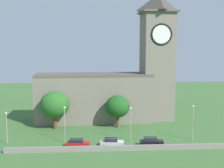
{
  "coord_description": "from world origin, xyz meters",
  "views": [
    {
      "loc": [
        -4.6,
        -60.68,
        20.19
      ],
      "look_at": [
        -0.02,
        9.77,
        11.74
      ],
      "focal_mm": 49.8,
      "sensor_mm": 36.0,
      "label": 1
    }
  ],
  "objects_px": {
    "tree_churchyard": "(55,105)",
    "car_black": "(151,142)",
    "streetlamp_west_end": "(6,123)",
    "streetlamp_west_mid": "(65,119)",
    "streetlamp_central": "(131,119)",
    "church": "(116,83)",
    "streetlamp_east_mid": "(193,117)",
    "car_red": "(77,143)",
    "car_silver": "(112,142)",
    "tree_riverside_west": "(117,106)"
  },
  "relations": [
    {
      "from": "streetlamp_west_end",
      "to": "streetlamp_central",
      "type": "height_order",
      "value": "streetlamp_central"
    },
    {
      "from": "streetlamp_west_mid",
      "to": "tree_churchyard",
      "type": "xyz_separation_m",
      "value": [
        -3.38,
        11.58,
        0.91
      ]
    },
    {
      "from": "car_black",
      "to": "tree_churchyard",
      "type": "distance_m",
      "value": 26.61
    },
    {
      "from": "car_red",
      "to": "streetlamp_west_end",
      "type": "xyz_separation_m",
      "value": [
        -14.73,
        3.0,
        3.72
      ]
    },
    {
      "from": "car_black",
      "to": "tree_churchyard",
      "type": "height_order",
      "value": "tree_churchyard"
    },
    {
      "from": "streetlamp_central",
      "to": "streetlamp_east_mid",
      "type": "bearing_deg",
      "value": -0.92
    },
    {
      "from": "tree_churchyard",
      "to": "car_black",
      "type": "bearing_deg",
      "value": -35.79
    },
    {
      "from": "car_red",
      "to": "tree_riverside_west",
      "type": "distance_m",
      "value": 18.51
    },
    {
      "from": "streetlamp_west_mid",
      "to": "tree_churchyard",
      "type": "height_order",
      "value": "tree_churchyard"
    },
    {
      "from": "streetlamp_east_mid",
      "to": "tree_churchyard",
      "type": "bearing_deg",
      "value": 158.99
    },
    {
      "from": "car_black",
      "to": "tree_riverside_west",
      "type": "distance_m",
      "value": 17.24
    },
    {
      "from": "car_red",
      "to": "streetlamp_central",
      "type": "relative_size",
      "value": 0.66
    },
    {
      "from": "car_black",
      "to": "streetlamp_east_mid",
      "type": "height_order",
      "value": "streetlamp_east_mid"
    },
    {
      "from": "tree_riverside_west",
      "to": "tree_churchyard",
      "type": "height_order",
      "value": "tree_churchyard"
    },
    {
      "from": "streetlamp_west_end",
      "to": "car_red",
      "type": "bearing_deg",
      "value": -11.52
    },
    {
      "from": "car_red",
      "to": "tree_churchyard",
      "type": "distance_m",
      "value": 16.92
    },
    {
      "from": "car_red",
      "to": "car_silver",
      "type": "bearing_deg",
      "value": 0.15
    },
    {
      "from": "car_black",
      "to": "streetlamp_west_end",
      "type": "height_order",
      "value": "streetlamp_west_end"
    },
    {
      "from": "car_silver",
      "to": "car_black",
      "type": "distance_m",
      "value": 8.08
    },
    {
      "from": "car_black",
      "to": "tree_churchyard",
      "type": "xyz_separation_m",
      "value": [
        -21.19,
        15.28,
        5.06
      ]
    },
    {
      "from": "streetlamp_west_end",
      "to": "streetlamp_west_mid",
      "type": "bearing_deg",
      "value": 1.52
    },
    {
      "from": "streetlamp_west_end",
      "to": "tree_riverside_west",
      "type": "xyz_separation_m",
      "value": [
        24.13,
        12.32,
        0.71
      ]
    },
    {
      "from": "streetlamp_west_end",
      "to": "streetlamp_central",
      "type": "distance_m",
      "value": 25.96
    },
    {
      "from": "streetlamp_central",
      "to": "streetlamp_east_mid",
      "type": "relative_size",
      "value": 0.95
    },
    {
      "from": "church",
      "to": "streetlamp_central",
      "type": "bearing_deg",
      "value": -85.6
    },
    {
      "from": "tree_churchyard",
      "to": "streetlamp_west_mid",
      "type": "bearing_deg",
      "value": -73.74
    },
    {
      "from": "church",
      "to": "car_black",
      "type": "bearing_deg",
      "value": -77.33
    },
    {
      "from": "streetlamp_west_mid",
      "to": "streetlamp_east_mid",
      "type": "distance_m",
      "value": 27.48
    },
    {
      "from": "streetlamp_west_mid",
      "to": "streetlamp_east_mid",
      "type": "relative_size",
      "value": 1.0
    },
    {
      "from": "church",
      "to": "car_black",
      "type": "relative_size",
      "value": 8.05
    },
    {
      "from": "car_red",
      "to": "car_black",
      "type": "relative_size",
      "value": 1.02
    },
    {
      "from": "tree_riverside_west",
      "to": "car_black",
      "type": "bearing_deg",
      "value": -70.23
    },
    {
      "from": "church",
      "to": "tree_riverside_west",
      "type": "xyz_separation_m",
      "value": [
        -0.26,
        -8.25,
        -5.03
      ]
    },
    {
      "from": "streetlamp_west_end",
      "to": "streetlamp_west_mid",
      "type": "distance_m",
      "value": 11.97
    },
    {
      "from": "church",
      "to": "car_red",
      "type": "distance_m",
      "value": 27.16
    },
    {
      "from": "car_red",
      "to": "streetlamp_west_mid",
      "type": "distance_m",
      "value": 6.05
    },
    {
      "from": "car_red",
      "to": "streetlamp_central",
      "type": "distance_m",
      "value": 12.36
    },
    {
      "from": "car_silver",
      "to": "streetlamp_west_mid",
      "type": "height_order",
      "value": "streetlamp_west_mid"
    },
    {
      "from": "streetlamp_central",
      "to": "tree_riverside_west",
      "type": "height_order",
      "value": "tree_riverside_west"
    },
    {
      "from": "streetlamp_central",
      "to": "car_black",
      "type": "bearing_deg",
      "value": -43.67
    },
    {
      "from": "streetlamp_east_mid",
      "to": "tree_riverside_west",
      "type": "xyz_separation_m",
      "value": [
        -15.31,
        12.27,
        0.19
      ]
    },
    {
      "from": "streetlamp_west_end",
      "to": "tree_churchyard",
      "type": "distance_m",
      "value": 14.74
    },
    {
      "from": "church",
      "to": "car_silver",
      "type": "relative_size",
      "value": 7.9
    },
    {
      "from": "streetlamp_west_mid",
      "to": "streetlamp_central",
      "type": "bearing_deg",
      "value": -0.22
    },
    {
      "from": "church",
      "to": "tree_riverside_west",
      "type": "height_order",
      "value": "church"
    },
    {
      "from": "church",
      "to": "tree_churchyard",
      "type": "relative_size",
      "value": 4.13
    },
    {
      "from": "church",
      "to": "streetlamp_west_end",
      "type": "xyz_separation_m",
      "value": [
        -24.39,
        -20.56,
        -5.73
      ]
    },
    {
      "from": "car_red",
      "to": "streetlamp_east_mid",
      "type": "relative_size",
      "value": 0.63
    },
    {
      "from": "car_red",
      "to": "car_silver",
      "type": "xyz_separation_m",
      "value": [
        6.97,
        0.02,
        0.01
      ]
    },
    {
      "from": "streetlamp_west_mid",
      "to": "streetlamp_east_mid",
      "type": "height_order",
      "value": "streetlamp_east_mid"
    }
  ]
}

